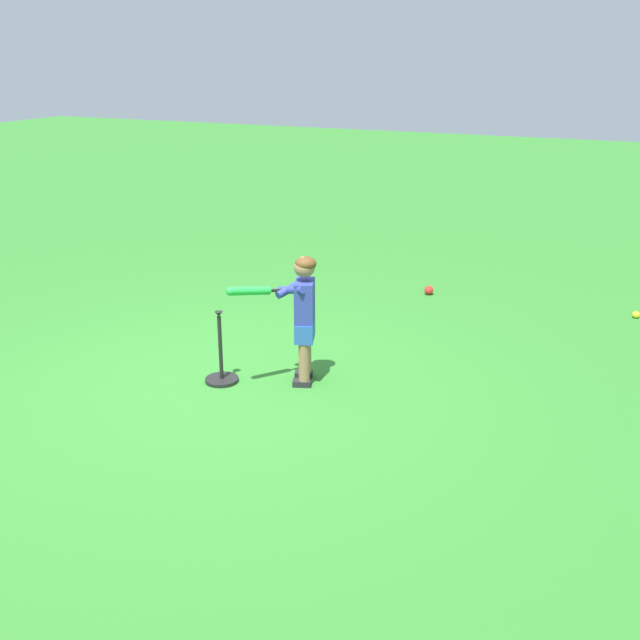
% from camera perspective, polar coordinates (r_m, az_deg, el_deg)
% --- Properties ---
extents(ground_plane, '(40.00, 40.00, 0.00)m').
position_cam_1_polar(ground_plane, '(6.30, -7.20, -5.04)').
color(ground_plane, '#2D7528').
extents(child_batter, '(0.57, 0.64, 1.08)m').
position_cam_1_polar(child_batter, '(6.11, -1.44, 0.87)').
color(child_batter, '#232328').
rests_on(child_batter, ground).
extents(play_ball_far_right, '(0.08, 0.08, 0.08)m').
position_cam_1_polar(play_ball_far_right, '(8.47, 22.73, 0.38)').
color(play_ball_far_right, yellow).
rests_on(play_ball_far_right, ground).
extents(play_ball_near_batter, '(0.10, 0.10, 0.10)m').
position_cam_1_polar(play_ball_near_batter, '(8.65, 8.21, 2.24)').
color(play_ball_near_batter, red).
rests_on(play_ball_near_batter, ground).
extents(batting_tee, '(0.28, 0.28, 0.62)m').
position_cam_1_polar(batting_tee, '(6.37, -7.44, -3.76)').
color(batting_tee, black).
rests_on(batting_tee, ground).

